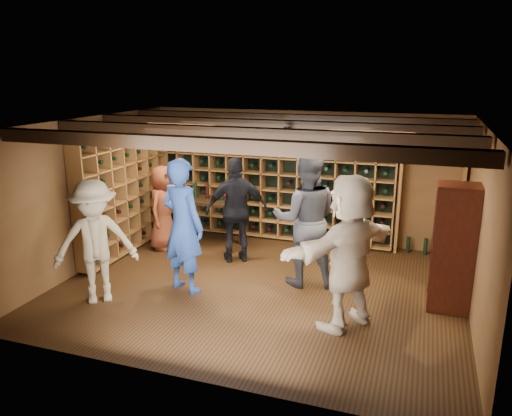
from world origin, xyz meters
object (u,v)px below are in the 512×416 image
(guest_beige, at_px, (349,252))
(man_grey_suit, at_px, (306,219))
(guest_red_floral, at_px, (163,207))
(display_cabinet, at_px, (452,250))
(man_blue_shirt, at_px, (183,226))
(tasting_table, at_px, (209,205))
(guest_khaki, at_px, (95,242))
(guest_woman_black, at_px, (237,210))

(guest_beige, bearing_deg, man_grey_suit, -108.59)
(guest_red_floral, xyz_separation_m, guest_beige, (3.68, -1.86, 0.22))
(display_cabinet, relative_size, man_blue_shirt, 0.86)
(display_cabinet, xyz_separation_m, tasting_table, (-4.23, 1.32, -0.06))
(man_blue_shirt, distance_m, man_grey_suit, 1.85)
(guest_khaki, xyz_separation_m, tasting_table, (0.53, 2.70, -0.10))
(display_cabinet, distance_m, guest_red_floral, 5.03)
(man_grey_suit, distance_m, guest_khaki, 3.09)
(display_cabinet, relative_size, guest_woman_black, 0.96)
(man_blue_shirt, bearing_deg, guest_beige, -169.49)
(man_grey_suit, height_order, guest_khaki, man_grey_suit)
(display_cabinet, xyz_separation_m, guest_beige, (-1.27, -0.95, 0.16))
(man_blue_shirt, relative_size, guest_red_floral, 1.28)
(guest_beige, height_order, tasting_table, guest_beige)
(guest_red_floral, xyz_separation_m, tasting_table, (0.72, 0.42, 0.00))
(tasting_table, bearing_deg, guest_woman_black, -33.00)
(display_cabinet, height_order, man_blue_shirt, man_blue_shirt)
(guest_beige, bearing_deg, guest_red_floral, -81.45)
(man_grey_suit, height_order, tasting_table, man_grey_suit)
(guest_red_floral, bearing_deg, guest_woman_black, -94.11)
(man_grey_suit, relative_size, tasting_table, 1.70)
(display_cabinet, distance_m, guest_woman_black, 3.52)
(display_cabinet, bearing_deg, guest_woman_black, 167.70)
(guest_red_floral, relative_size, tasting_table, 1.29)
(man_blue_shirt, xyz_separation_m, guest_red_floral, (-1.19, 1.54, -0.22))
(display_cabinet, height_order, tasting_table, display_cabinet)
(guest_woman_black, distance_m, tasting_table, 0.98)
(guest_red_floral, xyz_separation_m, guest_khaki, (0.19, -2.28, 0.11))
(guest_beige, bearing_deg, display_cabinet, 162.17)
(guest_woman_black, xyz_separation_m, guest_beige, (2.17, -1.70, 0.10))
(guest_woman_black, xyz_separation_m, guest_khaki, (-1.32, -2.12, -0.02))
(man_blue_shirt, bearing_deg, guest_red_floral, -34.42)
(man_grey_suit, bearing_deg, display_cabinet, 158.99)
(man_grey_suit, xyz_separation_m, guest_khaki, (-2.65, -1.57, -0.14))
(man_blue_shirt, height_order, guest_khaki, man_blue_shirt)
(guest_khaki, height_order, guest_beige, guest_beige)
(man_grey_suit, height_order, guest_red_floral, man_grey_suit)
(man_grey_suit, distance_m, tasting_table, 2.42)
(guest_red_floral, bearing_deg, guest_beige, -114.96)
(guest_beige, distance_m, tasting_table, 3.74)
(display_cabinet, bearing_deg, guest_red_floral, 169.63)
(man_blue_shirt, relative_size, guest_khaki, 1.13)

